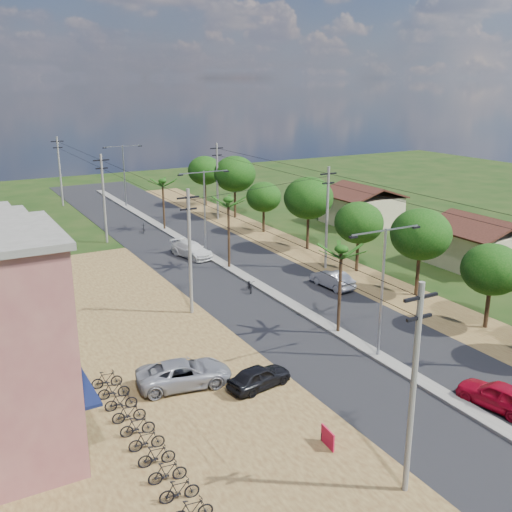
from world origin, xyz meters
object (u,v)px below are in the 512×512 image
at_px(car_parked_silver, 184,374).
at_px(roadside_sign, 328,438).
at_px(car_red_near, 498,396).
at_px(car_silver_mid, 333,280).
at_px(parked_scooter_row, 142,433).
at_px(car_parked_dark, 259,377).
at_px(car_white_far, 192,250).

xyz_separation_m(car_parked_silver, roadside_sign, (3.52, -8.41, -0.27)).
bearing_deg(car_parked_silver, roadside_sign, -147.60).
bearing_deg(car_parked_silver, car_red_near, -117.52).
relative_size(car_red_near, roadside_sign, 3.81).
relative_size(car_silver_mid, parked_scooter_row, 0.33).
distance_m(car_silver_mid, car_parked_silver, 18.86).
bearing_deg(car_parked_dark, car_red_near, -139.25).
bearing_deg(car_parked_silver, car_silver_mid, -51.43).
bearing_deg(car_silver_mid, car_parked_silver, 24.77).
xyz_separation_m(car_red_near, car_parked_silver, (-13.02, 9.89, 0.01)).
bearing_deg(car_silver_mid, parked_scooter_row, 28.78).
relative_size(car_white_far, car_parked_silver, 0.94).
distance_m(car_red_near, car_parked_silver, 16.35).
bearing_deg(car_parked_dark, car_white_far, -25.23).
xyz_separation_m(car_red_near, car_parked_dark, (-9.56, 7.74, -0.08)).
xyz_separation_m(car_red_near, roadside_sign, (-9.50, 1.48, -0.26)).
distance_m(car_red_near, car_silver_mid, 19.31).
bearing_deg(roadside_sign, car_silver_mid, 58.47).
xyz_separation_m(roadside_sign, parked_scooter_row, (-7.28, 4.41, 0.05)).
relative_size(car_white_far, parked_scooter_row, 0.39).
distance_m(car_silver_mid, parked_scooter_row, 24.15).
height_order(car_silver_mid, roadside_sign, car_silver_mid).
height_order(car_silver_mid, car_parked_silver, car_parked_silver).
bearing_deg(parked_scooter_row, car_red_near, -19.32).
distance_m(car_white_far, car_parked_dark, 25.44).
bearing_deg(parked_scooter_row, car_silver_mid, 32.88).
bearing_deg(car_parked_dark, car_silver_mid, -59.52).
bearing_deg(car_parked_silver, parked_scooter_row, 146.50).
bearing_deg(parked_scooter_row, car_parked_silver, 46.79).
height_order(car_parked_dark, roadside_sign, car_parked_dark).
bearing_deg(car_red_near, car_silver_mid, -112.04).
relative_size(car_red_near, car_silver_mid, 1.01).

